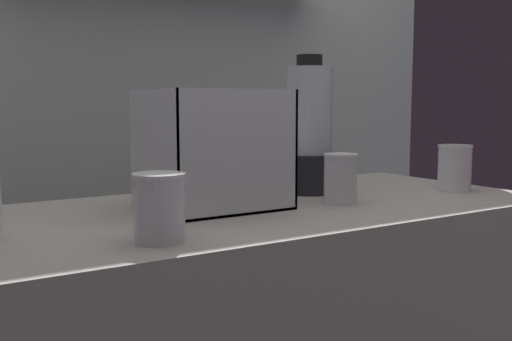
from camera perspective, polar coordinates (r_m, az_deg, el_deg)
name	(u,v)px	position (r m, az deg, el deg)	size (l,w,h in m)	color
back_wall_unit	(131,62)	(2.02, -11.90, 10.14)	(2.60, 0.24, 2.50)	silver
carrot_display_bin	(211,172)	(1.31, -4.31, -0.11)	(0.29, 0.24, 0.26)	white
blender_pitcher	(309,139)	(1.55, 5.08, 3.05)	(0.17, 0.17, 0.35)	black
juice_cup_orange_left	(159,211)	(1.00, -9.29, -3.89)	(0.09, 0.09, 0.12)	white
juice_cup_mango_middle	(340,180)	(1.38, 8.12, -0.95)	(0.08, 0.08, 0.12)	white
juice_cup_pomegranate_right	(455,169)	(1.65, 18.56, 0.11)	(0.09, 0.09, 0.12)	white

